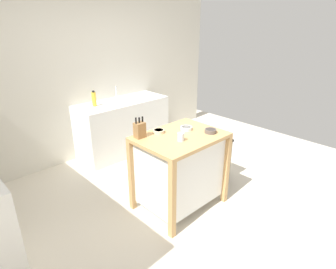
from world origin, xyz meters
TOP-DOWN VIEW (x-y plane):
  - ground_plane at (0.00, 0.00)m, footprint 6.18×6.18m
  - wall_back at (0.00, 2.04)m, footprint 5.18×0.10m
  - kitchen_island at (-0.04, -0.01)m, footprint 0.96×0.72m
  - knife_block at (-0.40, 0.25)m, footprint 0.11×0.09m
  - bowl_stoneware_deep at (0.26, -0.20)m, footprint 0.13×0.13m
  - bowl_ceramic_small at (0.13, 0.06)m, footprint 0.14×0.14m
  - bowl_ceramic_wide at (-0.16, 0.21)m, footprint 0.13×0.13m
  - drinking_cup at (-0.15, -0.12)m, footprint 0.07×0.07m
  - trash_bin at (0.68, 0.01)m, footprint 0.36×0.28m
  - sink_counter at (0.37, 1.69)m, footprint 1.51×0.60m
  - sink_faucet at (0.37, 1.83)m, footprint 0.02×0.02m
  - bottle_spray_cleaner at (-0.09, 1.74)m, footprint 0.06×0.06m

SIDE VIEW (x-z plane):
  - ground_plane at x=0.00m, z-range 0.00..0.00m
  - trash_bin at x=0.68m, z-range 0.00..0.63m
  - sink_counter at x=0.37m, z-range 0.00..0.88m
  - kitchen_island at x=-0.04m, z-range 0.05..0.97m
  - bowl_ceramic_wide at x=-0.16m, z-range 0.91..0.95m
  - bowl_ceramic_small at x=0.13m, z-range 0.91..0.95m
  - bowl_stoneware_deep at x=0.26m, z-range 0.91..0.96m
  - drinking_cup at x=-0.15m, z-range 0.91..1.00m
  - sink_faucet at x=0.37m, z-range 0.88..1.10m
  - bottle_spray_cleaner at x=-0.09m, z-range 0.87..1.11m
  - knife_block at x=-0.40m, z-range 0.88..1.12m
  - wall_back at x=0.00m, z-range 0.00..2.60m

